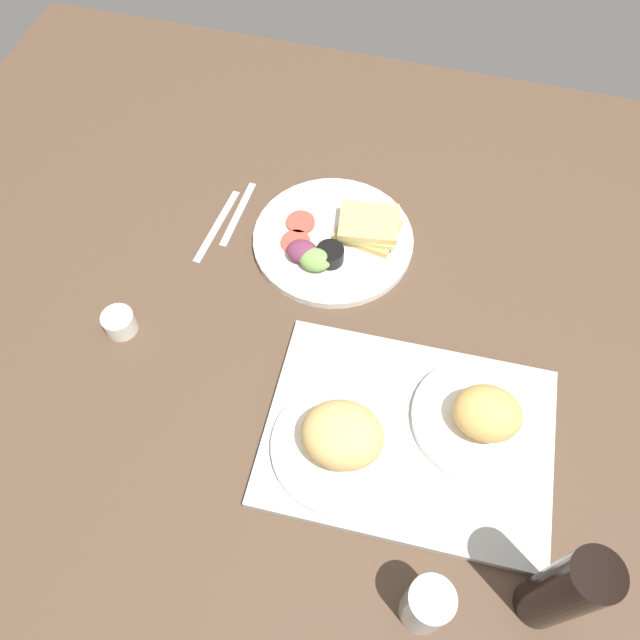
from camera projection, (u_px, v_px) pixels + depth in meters
The scene contains 10 objects.
ground_plane at pixel (335, 325), 113.38cm from camera, with size 190.00×150.00×3.00cm, color #4C3828.
serving_tray at pixel (408, 436), 99.83cm from camera, with size 45.00×33.00×1.60cm, color #B2B2AD.
bread_plate_near at pixel (482, 416), 97.57cm from camera, with size 21.01×21.01×8.61cm.
bread_plate_far at pixel (342, 439), 94.67cm from camera, with size 21.49×21.49×9.91cm.
plate_with_salad at pixel (336, 239), 119.72cm from camera, with size 30.70×30.70×5.40cm.
drinking_glass at pixel (426, 605), 82.33cm from camera, with size 6.14×6.14×11.57cm, color silver.
soda_bottle at pixel (563, 591), 77.68cm from camera, with size 6.40×6.40×23.57cm, color black.
espresso_cup at pixel (119, 323), 109.51cm from camera, with size 5.60×5.60×4.00cm, color silver.
fork at pixel (238, 213), 124.91cm from camera, with size 17.00×1.40×0.50cm, color #B7B7BC.
knife at pixel (217, 225), 123.29cm from camera, with size 19.00×1.40×0.50cm, color #B7B7BC.
Camera 1 is at (-12.60, 57.39, 95.51)cm, focal length 35.31 mm.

